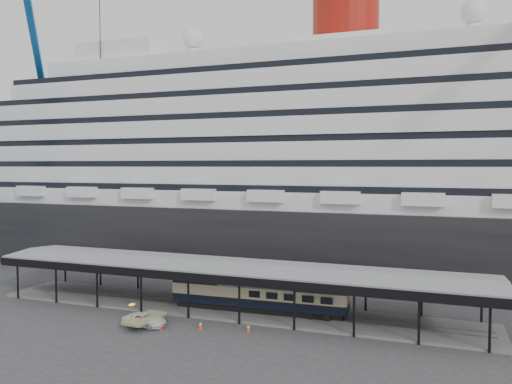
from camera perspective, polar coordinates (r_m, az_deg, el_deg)
ground at (r=52.68m, az=-5.32°, el=-14.72°), size 200.00×200.00×0.00m
cruise_ship at (r=80.30m, az=4.45°, el=4.65°), size 130.00×30.00×43.90m
platform_canopy at (r=56.42m, az=-3.13°, el=-11.02°), size 56.00×9.18×5.30m
port_truck at (r=52.65m, az=-12.62°, el=-14.07°), size 4.69×2.46×1.26m
pullman_carriage at (r=55.19m, az=0.27°, el=-11.35°), size 19.50×3.23×19.07m
traffic_cone_left at (r=51.37m, az=-10.85°, el=-14.84°), size 0.38×0.38×0.66m
traffic_cone_mid at (r=50.83m, az=-6.36°, el=-14.90°), size 0.53×0.53×0.84m
traffic_cone_right at (r=49.96m, az=-0.88°, el=-15.25°), size 0.50×0.50×0.77m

